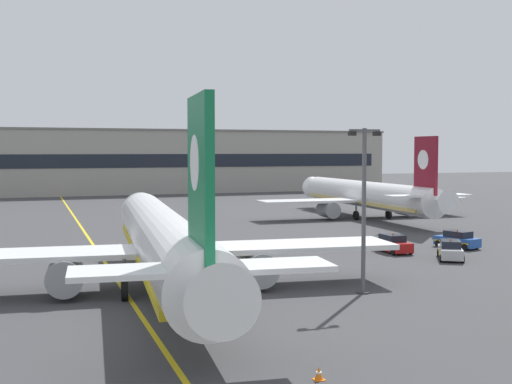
{
  "coord_description": "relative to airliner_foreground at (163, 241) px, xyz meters",
  "views": [
    {
      "loc": [
        -7.69,
        -32.26,
        9.31
      ],
      "look_at": [
        9.56,
        14.22,
        6.22
      ],
      "focal_mm": 47.27,
      "sensor_mm": 36.0,
      "label": 1
    }
  ],
  "objects": [
    {
      "name": "taxiway_centreline",
      "position": [
        -1.81,
        19.21,
        -3.37
      ],
      "size": [
        5.83,
        179.92,
        0.01
      ],
      "primitive_type": "cube",
      "rotation": [
        0.0,
        0.0,
        -0.03
      ],
      "color": "yellow",
      "rests_on": "ground"
    },
    {
      "name": "airliner_foreground",
      "position": [
        0.0,
        0.0,
        0.0
      ],
      "size": [
        32.34,
        41.5,
        11.65
      ],
      "color": "white",
      "rests_on": "ground"
    },
    {
      "name": "airliner_background",
      "position": [
        36.62,
        37.73,
        -0.22
      ],
      "size": [
        30.12,
        38.85,
        10.91
      ],
      "color": "white",
      "rests_on": "ground"
    },
    {
      "name": "ground_plane",
      "position": [
        -1.81,
        -10.79,
        -3.37
      ],
      "size": [
        400.0,
        400.0,
        0.0
      ],
      "primitive_type": "plane",
      "color": "#3D3D3F"
    },
    {
      "name": "safety_cone_by_nose_gear",
      "position": [
        1.36,
        15.96,
        -3.11
      ],
      "size": [
        0.44,
        0.44,
        0.55
      ],
      "color": "orange",
      "rests_on": "ground"
    },
    {
      "name": "safety_cone_by_tail",
      "position": [
        2.2,
        -18.85,
        -3.11
      ],
      "size": [
        0.44,
        0.44,
        0.55
      ],
      "color": "orange",
      "rests_on": "ground"
    },
    {
      "name": "service_car_nearest",
      "position": [
        25.83,
        4.52,
        -2.6
      ],
      "size": [
        3.74,
        4.52,
        1.79
      ],
      "color": "#B7B7BC",
      "rests_on": "ground"
    },
    {
      "name": "service_car_fourth",
      "position": [
        30.64,
        9.98,
        -2.6
      ],
      "size": [
        2.89,
        4.52,
        1.79
      ],
      "color": "#2351A8",
      "rests_on": "ground"
    },
    {
      "name": "apron_lamp_post",
      "position": [
        12.14,
        -4.8,
        2.28
      ],
      "size": [
        2.24,
        0.9,
        10.72
      ],
      "color": "#515156",
      "rests_on": "ground"
    },
    {
      "name": "terminal_building",
      "position": [
        0.13,
        102.16,
        3.53
      ],
      "size": [
        148.28,
        12.4,
        13.79
      ],
      "color": "#9E998E",
      "rests_on": "ground"
    },
    {
      "name": "service_car_fifth",
      "position": [
        23.37,
        9.69,
        -2.6
      ],
      "size": [
        2.05,
        4.23,
        1.79
      ],
      "color": "red",
      "rests_on": "ground"
    }
  ]
}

